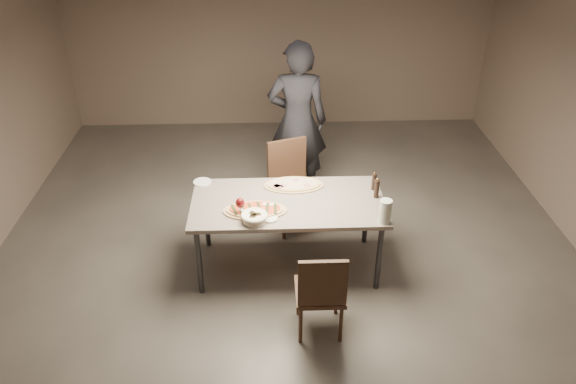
{
  "coord_description": "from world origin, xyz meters",
  "views": [
    {
      "loc": [
        -0.16,
        -4.43,
        3.5
      ],
      "look_at": [
        0.0,
        0.0,
        0.85
      ],
      "focal_mm": 35.0,
      "sensor_mm": 36.0,
      "label": 1
    }
  ],
  "objects_px": {
    "dining_table": "(288,206)",
    "bread_basket": "(254,217)",
    "diner": "(297,121)",
    "zucchini_pizza": "(255,210)",
    "pepper_mill_left": "(377,188)",
    "chair_far": "(291,180)",
    "ham_pizza": "(294,185)",
    "chair_near": "(321,290)",
    "carafe": "(385,212)"
  },
  "relations": [
    {
      "from": "chair_far",
      "to": "carafe",
      "type": "bearing_deg",
      "value": 104.17
    },
    {
      "from": "pepper_mill_left",
      "to": "chair_far",
      "type": "height_order",
      "value": "chair_far"
    },
    {
      "from": "carafe",
      "to": "pepper_mill_left",
      "type": "bearing_deg",
      "value": 90.0
    },
    {
      "from": "zucchini_pizza",
      "to": "bread_basket",
      "type": "xyz_separation_m",
      "value": [
        -0.0,
        -0.17,
        0.03
      ]
    },
    {
      "from": "chair_near",
      "to": "diner",
      "type": "bearing_deg",
      "value": 91.77
    },
    {
      "from": "dining_table",
      "to": "zucchini_pizza",
      "type": "distance_m",
      "value": 0.35
    },
    {
      "from": "carafe",
      "to": "chair_far",
      "type": "bearing_deg",
      "value": 123.63
    },
    {
      "from": "ham_pizza",
      "to": "bread_basket",
      "type": "height_order",
      "value": "bread_basket"
    },
    {
      "from": "bread_basket",
      "to": "diner",
      "type": "relative_size",
      "value": 0.13
    },
    {
      "from": "bread_basket",
      "to": "dining_table",
      "type": "bearing_deg",
      "value": 47.23
    },
    {
      "from": "chair_far",
      "to": "zucchini_pizza",
      "type": "bearing_deg",
      "value": 49.51
    },
    {
      "from": "dining_table",
      "to": "chair_near",
      "type": "xyz_separation_m",
      "value": [
        0.23,
        -0.95,
        -0.21
      ]
    },
    {
      "from": "zucchini_pizza",
      "to": "pepper_mill_left",
      "type": "relative_size",
      "value": 2.81
    },
    {
      "from": "ham_pizza",
      "to": "bread_basket",
      "type": "bearing_deg",
      "value": -143.69
    },
    {
      "from": "dining_table",
      "to": "pepper_mill_left",
      "type": "bearing_deg",
      "value": 2.82
    },
    {
      "from": "ham_pizza",
      "to": "pepper_mill_left",
      "type": "relative_size",
      "value": 2.85
    },
    {
      "from": "carafe",
      "to": "diner",
      "type": "bearing_deg",
      "value": 110.39
    },
    {
      "from": "carafe",
      "to": "chair_far",
      "type": "distance_m",
      "value": 1.43
    },
    {
      "from": "diner",
      "to": "chair_far",
      "type": "bearing_deg",
      "value": 84.14
    },
    {
      "from": "diner",
      "to": "zucchini_pizza",
      "type": "bearing_deg",
      "value": 76.78
    },
    {
      "from": "chair_far",
      "to": "chair_near",
      "type": "bearing_deg",
      "value": 76.27
    },
    {
      "from": "pepper_mill_left",
      "to": "carafe",
      "type": "xyz_separation_m",
      "value": [
        0.0,
        -0.42,
        0.01
      ]
    },
    {
      "from": "chair_near",
      "to": "ham_pizza",
      "type": "bearing_deg",
      "value": 97.74
    },
    {
      "from": "dining_table",
      "to": "bread_basket",
      "type": "bearing_deg",
      "value": -132.77
    },
    {
      "from": "dining_table",
      "to": "carafe",
      "type": "relative_size",
      "value": 8.07
    },
    {
      "from": "ham_pizza",
      "to": "pepper_mill_left",
      "type": "bearing_deg",
      "value": -39.69
    },
    {
      "from": "chair_near",
      "to": "dining_table",
      "type": "bearing_deg",
      "value": 103.71
    },
    {
      "from": "carafe",
      "to": "chair_near",
      "type": "relative_size",
      "value": 0.26
    },
    {
      "from": "chair_near",
      "to": "chair_far",
      "type": "height_order",
      "value": "chair_far"
    },
    {
      "from": "ham_pizza",
      "to": "diner",
      "type": "bearing_deg",
      "value": 62.93
    },
    {
      "from": "bread_basket",
      "to": "chair_far",
      "type": "distance_m",
      "value": 1.2
    },
    {
      "from": "pepper_mill_left",
      "to": "carafe",
      "type": "distance_m",
      "value": 0.42
    },
    {
      "from": "dining_table",
      "to": "diner",
      "type": "bearing_deg",
      "value": 83.63
    },
    {
      "from": "carafe",
      "to": "chair_far",
      "type": "height_order",
      "value": "carafe"
    },
    {
      "from": "carafe",
      "to": "dining_table",
      "type": "bearing_deg",
      "value": 155.4
    },
    {
      "from": "chair_near",
      "to": "chair_far",
      "type": "distance_m",
      "value": 1.74
    },
    {
      "from": "carafe",
      "to": "diner",
      "type": "distance_m",
      "value": 1.93
    },
    {
      "from": "ham_pizza",
      "to": "diner",
      "type": "height_order",
      "value": "diner"
    },
    {
      "from": "zucchini_pizza",
      "to": "carafe",
      "type": "distance_m",
      "value": 1.16
    },
    {
      "from": "bread_basket",
      "to": "diner",
      "type": "height_order",
      "value": "diner"
    },
    {
      "from": "dining_table",
      "to": "zucchini_pizza",
      "type": "xyz_separation_m",
      "value": [
        -0.3,
        -0.16,
        0.07
      ]
    },
    {
      "from": "zucchini_pizza",
      "to": "bread_basket",
      "type": "height_order",
      "value": "bread_basket"
    },
    {
      "from": "ham_pizza",
      "to": "carafe",
      "type": "xyz_separation_m",
      "value": [
        0.77,
        -0.66,
        0.1
      ]
    },
    {
      "from": "zucchini_pizza",
      "to": "chair_far",
      "type": "xyz_separation_m",
      "value": [
        0.36,
        0.94,
        -0.23
      ]
    },
    {
      "from": "dining_table",
      "to": "bread_basket",
      "type": "height_order",
      "value": "bread_basket"
    },
    {
      "from": "zucchini_pizza",
      "to": "diner",
      "type": "distance_m",
      "value": 1.66
    },
    {
      "from": "ham_pizza",
      "to": "chair_far",
      "type": "height_order",
      "value": "chair_far"
    },
    {
      "from": "pepper_mill_left",
      "to": "diner",
      "type": "bearing_deg",
      "value": 115.86
    },
    {
      "from": "zucchini_pizza",
      "to": "chair_far",
      "type": "distance_m",
      "value": 1.04
    },
    {
      "from": "dining_table",
      "to": "carafe",
      "type": "xyz_separation_m",
      "value": [
        0.83,
        -0.38,
        0.17
      ]
    }
  ]
}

